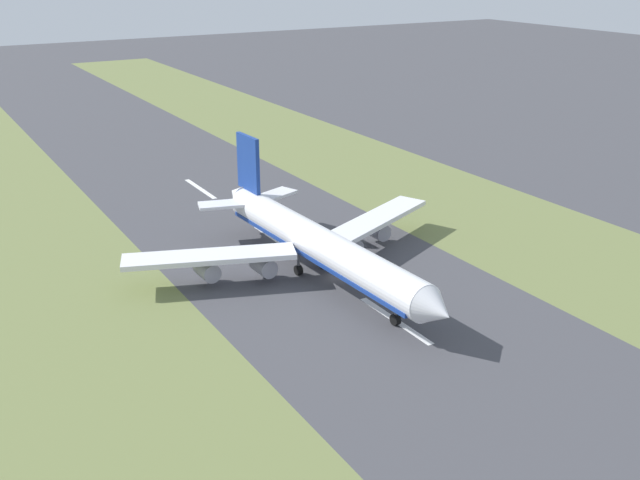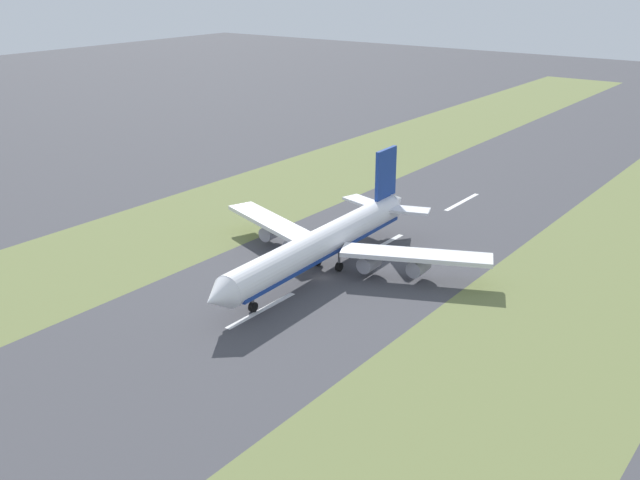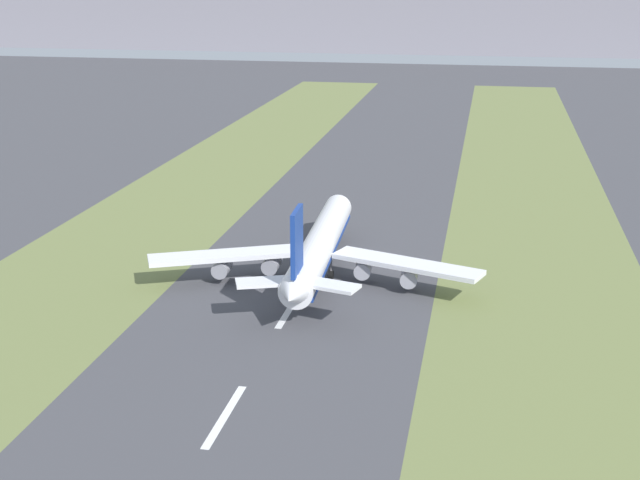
# 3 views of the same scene
# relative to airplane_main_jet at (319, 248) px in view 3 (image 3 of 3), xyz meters

# --- Properties ---
(ground_plane) EXTENTS (800.00, 800.00, 0.00)m
(ground_plane) POSITION_rel_airplane_main_jet_xyz_m (-1.81, 3.54, -6.02)
(ground_plane) COLOR #424247
(grass_median_west) EXTENTS (40.00, 600.00, 0.01)m
(grass_median_west) POSITION_rel_airplane_main_jet_xyz_m (-46.81, 3.54, -6.02)
(grass_median_west) COLOR olive
(grass_median_west) RESTS_ON ground
(grass_median_east) EXTENTS (40.00, 600.00, 0.01)m
(grass_median_east) POSITION_rel_airplane_main_jet_xyz_m (43.19, 3.54, -6.02)
(grass_median_east) COLOR olive
(grass_median_east) RESTS_ON ground
(centreline_dash_near) EXTENTS (1.20, 18.00, 0.01)m
(centreline_dash_near) POSITION_rel_airplane_main_jet_xyz_m (-1.81, -58.10, -6.01)
(centreline_dash_near) COLOR silver
(centreline_dash_near) RESTS_ON ground
(centreline_dash_mid) EXTENTS (1.20, 18.00, 0.01)m
(centreline_dash_mid) POSITION_rel_airplane_main_jet_xyz_m (-1.81, -18.10, -6.01)
(centreline_dash_mid) COLOR silver
(centreline_dash_mid) RESTS_ON ground
(centreline_dash_far) EXTENTS (1.20, 18.00, 0.01)m
(centreline_dash_far) POSITION_rel_airplane_main_jet_xyz_m (-1.81, 21.90, -6.01)
(centreline_dash_far) COLOR silver
(centreline_dash_far) RESTS_ON ground
(airplane_main_jet) EXTENTS (64.08, 67.17, 20.20)m
(airplane_main_jet) POSITION_rel_airplane_main_jet_xyz_m (0.00, 0.00, 0.00)
(airplane_main_jet) COLOR white
(airplane_main_jet) RESTS_ON ground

